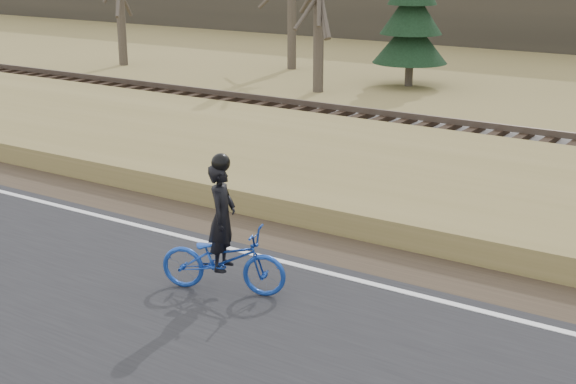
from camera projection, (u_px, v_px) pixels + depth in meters
The scene contains 9 objects.
ground at pixel (152, 238), 13.60m from camera, with size 120.00×120.00×0.00m, color olive.
road at pixel (34, 287), 11.59m from camera, with size 120.00×6.00×0.06m, color black.
edge_line at pixel (160, 231), 13.74m from camera, with size 120.00×0.12×0.01m, color silver.
shoulder at pixel (197, 218), 14.55m from camera, with size 120.00×1.60×0.04m, color #473A2B.
embankment at pixel (287, 170), 16.89m from camera, with size 120.00×5.00×0.44m, color olive.
ballast at pixel (371, 135), 19.93m from camera, with size 120.00×3.00×0.45m, color slate.
railroad at pixel (371, 123), 19.84m from camera, with size 120.00×2.40×0.29m.
cyclist at pixel (223, 249), 11.19m from camera, with size 1.93×1.19×2.02m.
conifer at pixel (412, 12), 27.45m from camera, with size 2.60×2.60×5.38m.
Camera 1 is at (8.92, -9.41, 4.77)m, focal length 50.00 mm.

